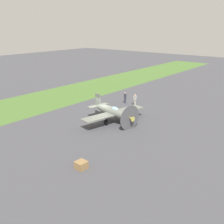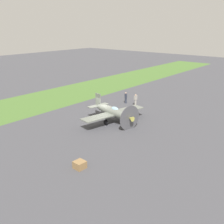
# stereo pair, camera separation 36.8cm
# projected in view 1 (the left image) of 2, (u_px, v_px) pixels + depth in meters

# --- Properties ---
(ground_plane) EXTENTS (160.00, 160.00, 0.00)m
(ground_plane) POSITION_uv_depth(u_px,v_px,m) (101.00, 118.00, 34.67)
(ground_plane) COLOR #424247
(grass_verge) EXTENTS (120.00, 11.00, 0.01)m
(grass_verge) POSITION_uv_depth(u_px,v_px,m) (40.00, 101.00, 42.36)
(grass_verge) COLOR #476B2D
(grass_verge) RESTS_ON ground
(airplane_lead) EXTENTS (9.08, 7.24, 3.21)m
(airplane_lead) POSITION_uv_depth(u_px,v_px,m) (113.00, 112.00, 32.79)
(airplane_lead) COLOR slate
(airplane_lead) RESTS_ON ground
(ground_crew_chief) EXTENTS (0.60, 0.38, 1.73)m
(ground_crew_chief) POSITION_uv_depth(u_px,v_px,m) (135.00, 99.00, 39.80)
(ground_crew_chief) COLOR #9E998E
(ground_crew_chief) RESTS_ON ground
(ground_crew_mechanic) EXTENTS (0.47, 0.49, 1.73)m
(ground_crew_mechanic) POSITION_uv_depth(u_px,v_px,m) (125.00, 97.00, 40.95)
(ground_crew_mechanic) COLOR #2D3342
(ground_crew_mechanic) RESTS_ON ground
(supply_crate) EXTENTS (0.94, 0.94, 0.64)m
(supply_crate) POSITION_uv_depth(u_px,v_px,m) (81.00, 165.00, 22.35)
(supply_crate) COLOR olive
(supply_crate) RESTS_ON ground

